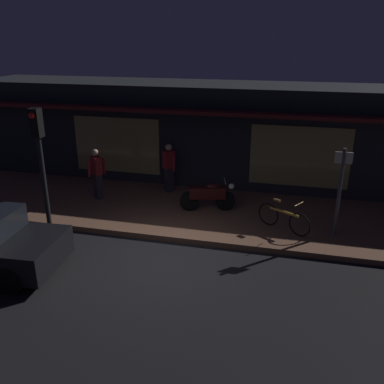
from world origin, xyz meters
TOP-DOWN VIEW (x-y plane):
  - ground_plane at (0.00, 0.00)m, footprint 60.00×60.00m
  - sidewalk_slab at (0.00, 3.00)m, footprint 18.00×4.00m
  - storefront_building at (0.00, 6.39)m, footprint 18.00×3.30m
  - motorcycle at (0.59, 3.04)m, footprint 1.68×0.67m
  - bicycle_parked at (2.87, 2.15)m, footprint 1.45×0.89m
  - person_photographer at (-3.15, 3.16)m, footprint 0.44×0.54m
  - person_bystander at (-1.06, 4.36)m, footprint 0.55×0.44m
  - sign_post at (4.24, 2.24)m, footprint 0.44×0.09m
  - traffic_light_pole at (-3.08, 0.16)m, footprint 0.24×0.33m

SIDE VIEW (x-z plane):
  - ground_plane at x=0.00m, z-range 0.00..0.00m
  - sidewalk_slab at x=0.00m, z-range 0.00..0.15m
  - bicycle_parked at x=2.87m, z-range 0.05..0.96m
  - motorcycle at x=0.59m, z-range 0.16..1.13m
  - person_photographer at x=-3.15m, z-range 0.19..1.86m
  - person_bystander at x=-1.06m, z-range 0.19..1.86m
  - sign_post at x=4.24m, z-range 0.31..2.71m
  - storefront_building at x=0.00m, z-range 0.00..3.60m
  - traffic_light_pole at x=-3.08m, z-range 0.68..4.28m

